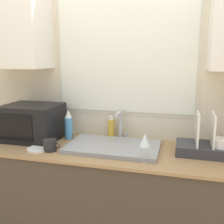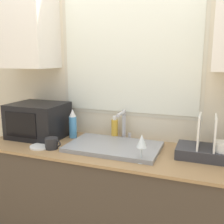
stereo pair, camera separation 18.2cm
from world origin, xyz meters
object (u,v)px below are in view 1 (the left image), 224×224
(mug_near_sink, at_px, (50,145))
(wine_glass, at_px, (145,141))
(microwave, at_px, (32,122))
(dish_rack, at_px, (206,146))
(spray_bottle, at_px, (69,125))
(soap_bottle, at_px, (111,129))
(faucet, at_px, (121,123))

(mug_near_sink, xyz_separation_m, wine_glass, (0.67, -0.02, 0.10))
(microwave, xyz_separation_m, dish_rack, (1.33, -0.01, -0.08))
(microwave, relative_size, mug_near_sink, 3.53)
(wine_glass, bearing_deg, mug_near_sink, 178.40)
(spray_bottle, height_order, wine_glass, spray_bottle)
(soap_bottle, xyz_separation_m, wine_glass, (0.33, -0.41, 0.05))
(faucet, height_order, microwave, microwave)
(faucet, height_order, dish_rack, dish_rack)
(mug_near_sink, bearing_deg, soap_bottle, 48.25)
(faucet, bearing_deg, soap_bottle, 172.97)
(wine_glass, bearing_deg, dish_rack, 30.76)
(mug_near_sink, relative_size, wine_glass, 0.67)
(mug_near_sink, bearing_deg, spray_bottle, 88.05)
(faucet, bearing_deg, mug_near_sink, -138.46)
(spray_bottle, relative_size, mug_near_sink, 1.94)
(soap_bottle, distance_m, wine_glass, 0.53)
(dish_rack, height_order, mug_near_sink, dish_rack)
(soap_bottle, bearing_deg, spray_bottle, -165.24)
(microwave, xyz_separation_m, soap_bottle, (0.62, 0.17, -0.06))
(soap_bottle, bearing_deg, mug_near_sink, -131.75)
(mug_near_sink, bearing_deg, wine_glass, -1.60)
(soap_bottle, height_order, wine_glass, soap_bottle)
(dish_rack, height_order, spray_bottle, dish_rack)
(spray_bottle, bearing_deg, faucet, 10.69)
(mug_near_sink, height_order, wine_glass, wine_glass)
(dish_rack, relative_size, wine_glass, 2.01)
(dish_rack, bearing_deg, soap_bottle, 166.23)
(dish_rack, xyz_separation_m, soap_bottle, (-0.72, 0.18, 0.02))
(faucet, xyz_separation_m, wine_glass, (0.25, -0.40, -0.01))
(mug_near_sink, bearing_deg, microwave, 140.69)
(microwave, xyz_separation_m, spray_bottle, (0.28, 0.08, -0.03))
(faucet, height_order, soap_bottle, faucet)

